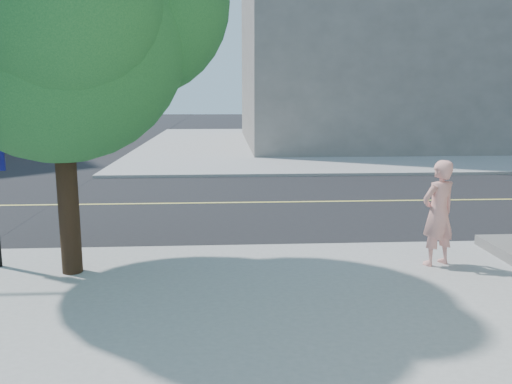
{
  "coord_description": "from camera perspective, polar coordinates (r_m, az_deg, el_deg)",
  "views": [
    {
      "loc": [
        3.65,
        -9.65,
        2.93
      ],
      "look_at": [
        4.18,
        -0.87,
        1.3
      ],
      "focal_mm": 37.02,
      "sensor_mm": 36.0,
      "label": 1
    }
  ],
  "objects": [
    {
      "name": "ground",
      "position": [
        10.73,
        -23.33,
        -6.23
      ],
      "size": [
        140.0,
        140.0,
        0.0
      ],
      "primitive_type": "plane",
      "color": "black",
      "rests_on": "ground"
    },
    {
      "name": "man_on_phone",
      "position": [
        9.21,
        19.09,
        -2.16
      ],
      "size": [
        0.76,
        0.64,
        1.77
      ],
      "primitive_type": "imported",
      "rotation": [
        0.0,
        0.0,
        3.54
      ],
      "color": "#E2958D",
      "rests_on": "sidewalk_se"
    },
    {
      "name": "road_ew",
      "position": [
        14.91,
        -17.55,
        -1.3
      ],
      "size": [
        140.0,
        9.0,
        0.01
      ],
      "primitive_type": "cube",
      "color": "black",
      "rests_on": "ground"
    },
    {
      "name": "filler_ne",
      "position": [
        33.56,
        15.25,
        17.33
      ],
      "size": [
        18.0,
        16.0,
        14.0
      ],
      "primitive_type": "cube",
      "color": "slate",
      "rests_on": "sidewalk_ne"
    },
    {
      "name": "street_tree",
      "position": [
        8.71,
        -20.16,
        18.93
      ],
      "size": [
        4.88,
        4.43,
        6.47
      ],
      "rotation": [
        0.0,
        0.0,
        0.06
      ],
      "color": "black",
      "rests_on": "sidewalk_se"
    },
    {
      "name": "sidewalk_ne",
      "position": [
        32.8,
        14.1,
        5.18
      ],
      "size": [
        29.0,
        25.0,
        0.12
      ],
      "primitive_type": "cube",
      "color": "gray",
      "rests_on": "ground"
    }
  ]
}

